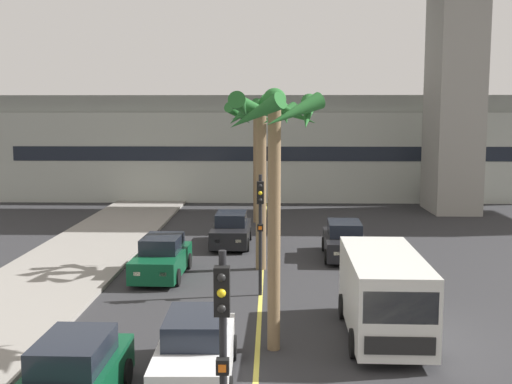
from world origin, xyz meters
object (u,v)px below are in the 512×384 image
object	(u,v)px
car_queue_third	(162,258)
palm_tree_far_median	(275,141)
car_queue_fifth	(344,241)
car_queue_fourth	(196,351)
traffic_light_median_near	(223,346)
traffic_light_median_far	(260,218)
car_queue_front	(231,230)
car_queue_second	(72,378)
delivery_van	(384,293)
palm_tree_mid_median	(261,136)
palm_tree_near_median	(257,123)

from	to	relation	value
car_queue_third	palm_tree_far_median	distance (m)	9.83
car_queue_fifth	car_queue_fourth	bearing A→B (deg)	-111.14
traffic_light_median_near	traffic_light_median_far	xyz separation A→B (m)	(0.38, 11.82, 0.00)
car_queue_front	car_queue_second	size ratio (longest dim) A/B	1.00
delivery_van	palm_tree_mid_median	size ratio (longest dim) A/B	0.78
car_queue_second	palm_tree_mid_median	bearing A→B (deg)	72.86
car_queue_third	delivery_van	distance (m)	9.79
car_queue_fifth	traffic_light_median_near	xyz separation A→B (m)	(-3.94, -17.72, 1.99)
car_queue_fifth	delivery_van	bearing A→B (deg)	-90.27
car_queue_fifth	traffic_light_median_far	size ratio (longest dim) A/B	0.99
palm_tree_near_median	palm_tree_mid_median	distance (m)	10.96
car_queue_third	delivery_van	world-z (taller)	delivery_van
car_queue_third	delivery_van	bearing A→B (deg)	-41.24
palm_tree_mid_median	car_queue_front	bearing A→B (deg)	108.16
traffic_light_median_far	palm_tree_near_median	size ratio (longest dim) A/B	0.59
car_queue_third	palm_tree_near_median	xyz separation A→B (m)	(3.37, 12.20, 4.95)
delivery_van	palm_tree_mid_median	bearing A→B (deg)	114.79
car_queue_second	traffic_light_median_far	size ratio (longest dim) A/B	0.98
car_queue_fifth	palm_tree_far_median	size ratio (longest dim) A/B	0.60
car_queue_third	traffic_light_median_far	bearing A→B (deg)	-33.01
car_queue_front	palm_tree_mid_median	xyz separation A→B (m)	(1.49, -4.55, 4.65)
palm_tree_far_median	traffic_light_median_near	bearing A→B (deg)	-96.83
car_queue_third	car_queue_fifth	world-z (taller)	same
car_queue_front	traffic_light_median_far	size ratio (longest dim) A/B	0.98
traffic_light_median_near	palm_tree_far_median	distance (m)	7.50
car_queue_fifth	delivery_van	xyz separation A→B (m)	(-0.05, -9.85, 0.57)
traffic_light_median_near	palm_tree_mid_median	xyz separation A→B (m)	(0.34, 15.56, 2.66)
car_queue_third	palm_tree_near_median	size ratio (longest dim) A/B	0.59
car_queue_front	delivery_van	size ratio (longest dim) A/B	0.78
car_queue_fifth	palm_tree_near_median	size ratio (longest dim) A/B	0.59
car_queue_front	car_queue_fourth	size ratio (longest dim) A/B	1.00
car_queue_front	palm_tree_mid_median	bearing A→B (deg)	-71.84
delivery_van	palm_tree_far_median	size ratio (longest dim) A/B	0.77
car_queue_fourth	delivery_van	world-z (taller)	delivery_van
car_queue_front	traffic_light_median_far	distance (m)	8.66
palm_tree_near_median	palm_tree_far_median	xyz separation A→B (m)	(0.92, -19.62, -0.12)
car_queue_second	palm_tree_mid_median	world-z (taller)	palm_tree_mid_median
car_queue_second	palm_tree_near_median	bearing A→B (deg)	81.78
traffic_light_median_far	car_queue_fourth	bearing A→B (deg)	-101.41
car_queue_fourth	car_queue_second	bearing A→B (deg)	-146.53
car_queue_third	palm_tree_mid_median	size ratio (longest dim) A/B	0.61
car_queue_second	traffic_light_median_far	world-z (taller)	traffic_light_median_far
car_queue_fourth	traffic_light_median_far	xyz separation A→B (m)	(1.40, 6.95, 1.99)
car_queue_second	car_queue_fourth	distance (m)	2.91
car_queue_fourth	traffic_light_median_far	world-z (taller)	traffic_light_median_far
car_queue_second	car_queue_fifth	size ratio (longest dim) A/B	0.99
car_queue_third	traffic_light_median_far	distance (m)	4.99
car_queue_front	car_queue_third	world-z (taller)	same
traffic_light_median_near	car_queue_fifth	bearing A→B (deg)	77.45
palm_tree_mid_median	car_queue_third	bearing A→B (deg)	-161.80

